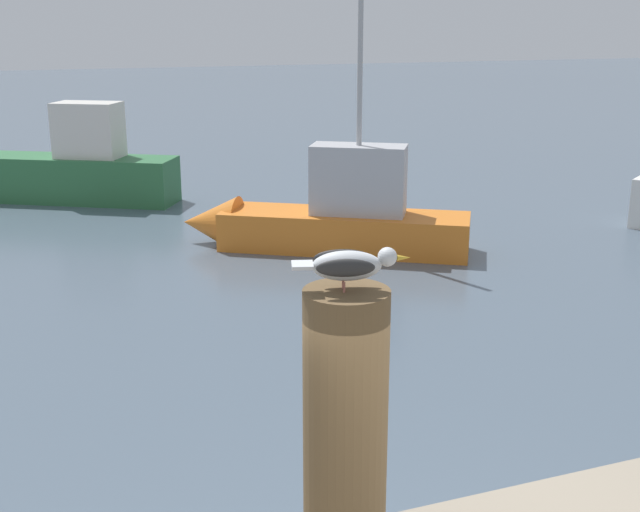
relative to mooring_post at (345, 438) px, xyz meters
The scene contains 4 objects.
mooring_post is the anchor object (origin of this frame).
seagull 0.63m from the mooring_post, 16.51° to the right, with size 0.39×0.19×0.14m.
boat_green 14.38m from the mooring_post, 90.82° to the left, with size 4.65×3.23×1.94m.
boat_orange 9.92m from the mooring_post, 69.87° to the left, with size 4.36×3.18×4.42m.
Camera 1 is at (-1.94, -2.63, 3.46)m, focal length 45.93 mm.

